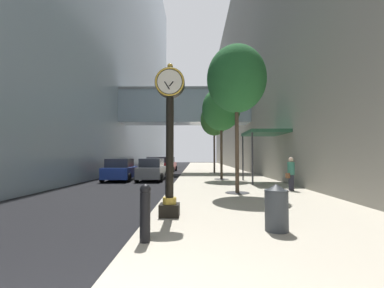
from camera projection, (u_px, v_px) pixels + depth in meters
The scene contains 17 objects.
ground_plane at pixel (183, 173), 29.41m from camera, with size 110.00×110.00×0.00m, color black.
sidewalk_right at pixel (213, 171), 32.37m from camera, with size 7.02×80.00×0.14m, color #BCB29E.
building_block_left at pixel (96, 11), 33.42m from camera, with size 22.87×80.00×39.78m.
building_block_right at pixel (279, 60), 32.88m from camera, with size 9.00×80.00×26.97m.
street_clock at pixel (170, 131), 7.64m from camera, with size 0.84×0.55×4.34m.
bollard_nearest at pixel (145, 212), 5.31m from camera, with size 0.22×0.22×1.13m.
bollard_third at pixel (168, 186), 9.78m from camera, with size 0.22×0.22×1.13m.
street_tree_near at pixel (236, 79), 12.60m from camera, with size 2.76×2.76×6.88m.
street_tree_mid_near at pixel (221, 109), 20.01m from camera, with size 2.83×2.83×6.82m.
street_tree_mid_far at pixel (214, 120), 27.43m from camera, with size 2.78×2.78×6.97m.
trash_bin at pixel (276, 207), 6.09m from camera, with size 0.53×0.53×1.05m.
pedestrian_walking at pixel (291, 173), 13.31m from camera, with size 0.52×0.45×1.63m.
storefront_awning at pixel (264, 134), 17.56m from camera, with size 2.40×3.60×3.30m.
car_silver_near at pixel (154, 163), 37.94m from camera, with size 2.01×4.04×1.71m.
car_blue_mid at pixel (120, 170), 20.23m from camera, with size 2.21×4.16×1.63m.
car_grey_far at pixel (152, 170), 20.33m from camera, with size 1.99×4.22×1.65m.
car_red_trailing at pixel (167, 165), 32.15m from camera, with size 2.22×4.52×1.75m.
Camera 1 is at (1.33, -2.51, 1.82)m, focal length 25.30 mm.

